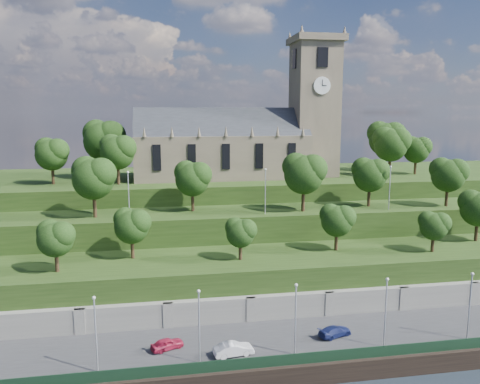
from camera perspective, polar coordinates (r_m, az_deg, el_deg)
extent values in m
plane|color=black|center=(51.86, 9.76, -22.04)|extent=(320.00, 320.00, 0.00)
cube|color=#2D2D30|center=(56.31, 7.67, -18.09)|extent=(160.00, 12.00, 2.00)
cube|color=black|center=(51.26, 9.82, -21.02)|extent=(160.00, 0.50, 2.20)
cube|color=#16321E|center=(51.05, 9.61, -19.21)|extent=(160.00, 0.10, 1.20)
cube|color=slate|center=(60.83, 5.98, -14.29)|extent=(160.00, 2.00, 5.00)
cube|color=slate|center=(58.94, -18.88, -15.59)|extent=(1.20, 0.60, 5.00)
cube|color=slate|center=(58.14, -8.74, -15.53)|extent=(1.20, 0.60, 5.00)
cube|color=slate|center=(59.05, 1.35, -15.00)|extent=(1.20, 0.60, 5.00)
cube|color=slate|center=(61.59, 10.81, -14.10)|extent=(1.20, 0.60, 5.00)
cube|color=slate|center=(65.57, 19.25, -12.98)|extent=(1.20, 0.60, 5.00)
cube|color=slate|center=(70.75, 26.52, -11.78)|extent=(1.20, 0.60, 5.00)
cube|color=#203612|center=(65.62, 4.57, -11.02)|extent=(160.00, 12.00, 8.00)
cube|color=#203612|center=(75.14, 2.53, -6.69)|extent=(160.00, 10.00, 12.00)
cube|color=#203612|center=(94.80, -0.13, -2.30)|extent=(160.00, 32.00, 15.00)
cube|color=brown|center=(88.57, -2.27, 4.38)|extent=(32.00, 12.00, 8.00)
cube|color=#25282D|center=(88.29, -2.28, 6.96)|extent=(32.00, 10.18, 10.18)
cone|color=brown|center=(81.58, -11.61, 7.19)|extent=(0.70, 0.70, 1.80)
cone|color=brown|center=(81.56, -8.31, 7.28)|extent=(0.70, 0.70, 1.80)
cone|color=brown|center=(81.80, -5.01, 7.35)|extent=(0.70, 0.70, 1.80)
cone|color=brown|center=(82.31, -1.75, 7.40)|extent=(0.70, 0.70, 1.80)
cone|color=brown|center=(83.08, 1.47, 7.42)|extent=(0.70, 0.70, 1.80)
cone|color=brown|center=(84.11, 4.62, 7.42)|extent=(0.70, 0.70, 1.80)
cone|color=brown|center=(85.37, 7.68, 7.40)|extent=(0.70, 0.70, 1.80)
cube|color=black|center=(81.75, -10.11, 4.15)|extent=(1.40, 0.25, 4.50)
cube|color=black|center=(81.92, -5.90, 4.26)|extent=(1.40, 0.25, 4.50)
cube|color=black|center=(82.52, -1.72, 4.34)|extent=(1.40, 0.25, 4.50)
cube|color=black|center=(83.56, 2.37, 4.41)|extent=(1.40, 0.25, 4.50)
cube|color=black|center=(85.00, 6.34, 4.44)|extent=(1.40, 0.25, 4.50)
cube|color=brown|center=(92.25, 9.02, 9.77)|extent=(8.00, 8.00, 25.00)
cube|color=brown|center=(93.23, 9.24, 17.84)|extent=(9.20, 9.20, 1.20)
cone|color=brown|center=(88.45, 7.55, 19.12)|extent=(0.80, 0.80, 1.60)
cone|color=brown|center=(96.03, 6.07, 18.39)|extent=(0.80, 0.80, 1.60)
cone|color=brown|center=(91.06, 12.63, 18.70)|extent=(0.80, 0.80, 1.60)
cone|color=brown|center=(98.45, 10.79, 18.06)|extent=(0.80, 0.80, 1.60)
cube|color=black|center=(88.94, 10.05, 15.88)|extent=(2.00, 0.25, 3.50)
cube|color=black|center=(96.63, 8.38, 15.42)|extent=(2.00, 0.25, 3.50)
cube|color=black|center=(91.57, 6.67, 15.78)|extent=(0.25, 2.00, 3.50)
cube|color=black|center=(94.15, 11.62, 15.48)|extent=(0.25, 2.00, 3.50)
cylinder|color=white|center=(88.49, 9.97, 12.67)|extent=(3.20, 0.30, 3.20)
cylinder|color=white|center=(93.77, 11.54, 12.44)|extent=(0.30, 3.20, 3.20)
cube|color=black|center=(88.35, 10.02, 12.99)|extent=(0.12, 0.05, 1.10)
cube|color=black|center=(88.45, 10.26, 12.66)|extent=(0.80, 0.05, 0.12)
cylinder|color=black|center=(61.50, -21.43, -7.80)|extent=(0.48, 0.48, 2.77)
sphere|color=black|center=(60.78, -21.59, -5.39)|extent=(4.32, 4.32, 4.32)
sphere|color=black|center=(60.03, -20.90, -4.89)|extent=(3.24, 3.24, 3.24)
sphere|color=black|center=(61.24, -22.23, -4.48)|extent=(3.02, 3.02, 3.02)
cylinder|color=black|center=(64.09, -12.98, -6.60)|extent=(0.49, 0.49, 2.93)
sphere|color=black|center=(63.36, -13.08, -4.14)|extent=(4.56, 4.56, 4.56)
sphere|color=black|center=(62.71, -12.29, -3.61)|extent=(3.42, 3.42, 3.42)
sphere|color=black|center=(63.77, -13.79, -3.24)|extent=(3.19, 3.19, 3.19)
cylinder|color=black|center=(61.96, 0.05, -7.16)|extent=(0.47, 0.47, 2.42)
sphere|color=black|center=(61.33, 0.05, -5.07)|extent=(3.76, 3.76, 3.76)
sphere|color=black|center=(60.96, 0.81, -4.62)|extent=(2.82, 2.82, 2.82)
sphere|color=black|center=(61.49, -0.63, -4.31)|extent=(2.63, 2.63, 2.63)
cylinder|color=black|center=(67.43, 11.65, -5.78)|extent=(0.49, 0.49, 2.84)
sphere|color=black|center=(66.76, 11.73, -3.50)|extent=(4.42, 4.42, 4.42)
sphere|color=black|center=(66.54, 12.60, -2.99)|extent=(3.32, 3.32, 3.32)
sphere|color=black|center=(66.80, 10.97, -2.69)|extent=(3.09, 3.09, 3.09)
cylinder|color=black|center=(70.63, 22.43, -5.78)|extent=(0.47, 0.47, 2.46)
sphere|color=black|center=(70.07, 22.55, -3.90)|extent=(3.83, 3.83, 3.83)
sphere|color=black|center=(70.04, 23.28, -3.47)|extent=(2.87, 2.87, 2.87)
sphere|color=black|center=(69.94, 21.92, -3.23)|extent=(2.68, 2.68, 2.68)
cylinder|color=black|center=(79.08, 26.87, -4.16)|extent=(0.51, 0.51, 3.35)
sphere|color=black|center=(78.43, 27.04, -1.86)|extent=(5.20, 5.20, 5.20)
sphere|color=black|center=(78.23, 26.29, -1.06)|extent=(3.64, 3.64, 3.64)
cylinder|color=black|center=(71.38, -17.31, -1.45)|extent=(0.53, 0.53, 3.86)
sphere|color=black|center=(70.78, -17.46, 1.51)|extent=(6.00, 6.00, 6.00)
sphere|color=black|center=(69.92, -16.58, 2.21)|extent=(4.50, 4.50, 4.50)
sphere|color=black|center=(71.52, -18.26, 2.52)|extent=(4.20, 4.20, 4.20)
cylinder|color=black|center=(72.87, -5.79, -1.02)|extent=(0.51, 0.51, 3.39)
sphere|color=black|center=(72.34, -5.83, 1.53)|extent=(5.27, 5.27, 5.27)
sphere|color=black|center=(71.79, -4.97, 2.12)|extent=(3.95, 3.95, 3.95)
sphere|color=black|center=(72.80, -6.61, 2.41)|extent=(3.69, 3.69, 3.69)
cylinder|color=black|center=(72.98, 7.71, -0.84)|extent=(0.53, 0.53, 3.91)
sphere|color=black|center=(72.40, 7.78, 2.10)|extent=(6.08, 6.08, 6.08)
sphere|color=black|center=(72.08, 8.86, 2.77)|extent=(4.56, 4.56, 4.56)
sphere|color=black|center=(72.66, 6.82, 3.12)|extent=(4.25, 4.25, 4.25)
cylinder|color=black|center=(79.10, 15.44, -0.46)|extent=(0.51, 0.51, 3.44)
sphere|color=black|center=(78.60, 15.55, 1.93)|extent=(5.35, 5.35, 5.35)
sphere|color=black|center=(78.49, 16.45, 2.46)|extent=(4.01, 4.01, 4.01)
sphere|color=black|center=(78.68, 14.76, 2.75)|extent=(3.74, 3.74, 3.74)
cylinder|color=black|center=(83.53, 23.89, -0.42)|extent=(0.51, 0.51, 3.44)
sphere|color=black|center=(83.07, 24.04, 1.84)|extent=(5.35, 5.35, 5.35)
sphere|color=black|center=(83.13, 24.90, 2.34)|extent=(4.01, 4.01, 4.01)
sphere|color=black|center=(82.98, 23.30, 2.62)|extent=(3.74, 3.74, 3.74)
cylinder|color=black|center=(86.08, -21.85, 2.01)|extent=(0.51, 0.51, 3.45)
sphere|color=black|center=(85.74, -21.99, 4.22)|extent=(5.36, 5.36, 5.36)
sphere|color=black|center=(84.94, -21.39, 4.76)|extent=(4.02, 4.02, 4.02)
sphere|color=black|center=(86.52, -22.55, 4.94)|extent=(3.75, 3.75, 3.75)
cylinder|color=black|center=(90.60, -16.16, 3.07)|extent=(0.57, 0.57, 4.70)
sphere|color=black|center=(90.22, -16.30, 5.94)|extent=(7.30, 7.30, 7.30)
sphere|color=black|center=(89.28, -15.45, 6.64)|extent=(5.48, 5.48, 5.48)
sphere|color=black|center=(91.21, -17.08, 6.85)|extent=(5.11, 5.11, 5.11)
cylinder|color=black|center=(82.44, -14.63, 2.17)|extent=(0.52, 0.52, 3.69)
sphere|color=black|center=(82.07, -14.73, 4.65)|extent=(5.75, 5.75, 5.75)
sphere|color=black|center=(81.34, -13.98, 5.24)|extent=(4.31, 4.31, 4.31)
sphere|color=black|center=(82.79, -15.42, 5.46)|extent=(4.02, 4.02, 4.02)
cylinder|color=black|center=(94.63, 17.77, 3.07)|extent=(0.54, 0.54, 4.09)
sphere|color=black|center=(94.29, 17.89, 5.46)|extent=(6.36, 6.36, 6.36)
sphere|color=black|center=(94.27, 18.79, 5.99)|extent=(4.77, 4.77, 4.77)
sphere|color=black|center=(94.42, 17.11, 6.27)|extent=(4.45, 4.45, 4.45)
cylinder|color=black|center=(103.05, 17.22, 3.71)|extent=(0.56, 0.56, 4.49)
sphere|color=black|center=(102.72, 17.34, 6.12)|extent=(6.98, 6.98, 6.98)
sphere|color=black|center=(102.69, 18.25, 6.66)|extent=(5.23, 5.23, 5.23)
sphere|color=black|center=(102.89, 16.55, 6.94)|extent=(4.88, 4.88, 4.88)
cylinder|color=black|center=(99.56, 20.58, 2.98)|extent=(0.50, 0.50, 3.26)
sphere|color=black|center=(99.27, 20.69, 4.79)|extent=(5.07, 5.07, 5.07)
sphere|color=black|center=(99.30, 21.37, 5.19)|extent=(3.80, 3.80, 3.80)
sphere|color=black|center=(99.31, 20.09, 5.41)|extent=(3.55, 3.55, 3.55)
cylinder|color=#B2B2B7|center=(49.33, -17.16, -16.44)|extent=(0.16, 0.16, 7.57)
sphere|color=silver|center=(47.77, -17.39, -12.21)|extent=(0.36, 0.36, 0.36)
cylinder|color=#B2B2B7|center=(48.99, -5.00, -16.21)|extent=(0.16, 0.16, 7.57)
sphere|color=silver|center=(47.41, -5.07, -11.96)|extent=(0.36, 0.36, 0.36)
cylinder|color=#B2B2B7|center=(50.65, 6.77, -15.34)|extent=(0.16, 0.16, 7.57)
sphere|color=silver|center=(49.14, 6.86, -11.20)|extent=(0.36, 0.36, 0.36)
cylinder|color=#B2B2B7|center=(54.15, 17.30, -14.02)|extent=(0.16, 0.16, 7.57)
sphere|color=silver|center=(52.73, 17.51, -10.12)|extent=(0.36, 0.36, 0.36)
cylinder|color=#B2B2B7|center=(59.15, 26.19, -12.53)|extent=(0.16, 0.16, 7.57)
sphere|color=silver|center=(57.85, 26.48, -8.93)|extent=(0.36, 0.36, 0.36)
cylinder|color=#B2B2B7|center=(68.65, -13.41, -0.51)|extent=(0.16, 0.16, 6.67)
sphere|color=silver|center=(68.14, -13.52, 2.35)|extent=(0.36, 0.36, 0.36)
cylinder|color=#B2B2B7|center=(70.18, 3.10, -0.04)|extent=(0.16, 0.16, 6.67)
sphere|color=silver|center=(69.69, 3.13, 2.76)|extent=(0.36, 0.36, 0.36)
cylinder|color=#B2B2B7|center=(77.06, 17.77, 0.38)|extent=(0.16, 0.16, 6.67)
sphere|color=silver|center=(76.61, 17.90, 2.93)|extent=(0.36, 0.36, 0.36)
imported|color=#AE1D3C|center=(53.39, -8.86, -17.81)|extent=(3.83, 2.69, 1.21)
imported|color=silver|center=(51.61, -0.80, -18.61)|extent=(4.38, 2.07, 1.39)
imported|color=navy|center=(56.51, 11.49, -16.29)|extent=(4.36, 2.85, 1.17)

